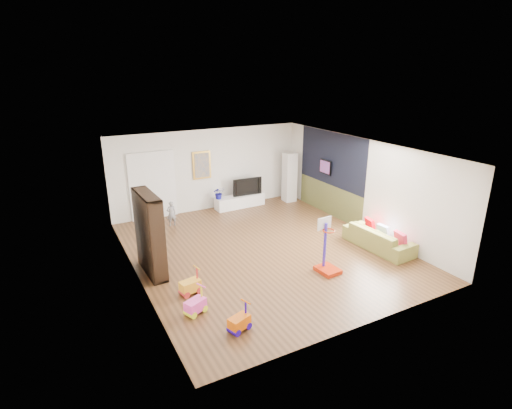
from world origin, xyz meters
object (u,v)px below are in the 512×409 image
media_console (240,201)px  bookshelf (150,234)px  sofa (378,238)px  basketball_hoop (329,246)px

media_console → bookshelf: bearing=-142.4°
sofa → media_console: bearing=17.7°
sofa → basketball_hoop: basketball_hoop is taller
media_console → basketball_hoop: basketball_hoop is taller
media_console → basketball_hoop: (-0.20, -5.16, 0.46)m
media_console → sofa: sofa is taller
bookshelf → basketball_hoop: bookshelf is taller
media_console → basketball_hoop: size_ratio=1.33×
media_console → bookshelf: size_ratio=0.91×
sofa → basketball_hoop: 2.08m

